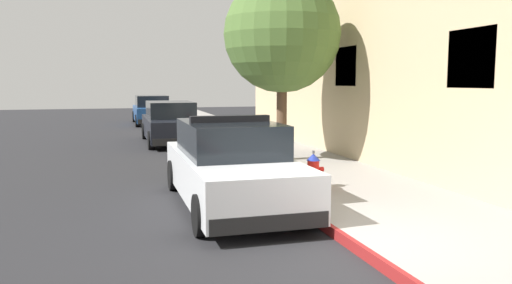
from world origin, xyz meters
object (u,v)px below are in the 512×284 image
(parked_car_dark_far, at_px, (152,111))
(fire_hydrant, at_px, (313,171))
(police_cruiser, at_px, (231,166))
(parked_car_silver_ahead, at_px, (171,124))
(street_tree, at_px, (282,35))

(parked_car_dark_far, xyz_separation_m, fire_hydrant, (1.77, -18.84, -0.23))
(police_cruiser, xyz_separation_m, fire_hydrant, (1.80, 0.37, -0.24))
(parked_car_silver_ahead, distance_m, parked_car_dark_far, 9.06)
(parked_car_silver_ahead, xyz_separation_m, fire_hydrant, (1.76, -9.78, -0.23))
(police_cruiser, distance_m, fire_hydrant, 1.85)
(fire_hydrant, xyz_separation_m, street_tree, (0.59, 3.73, 3.06))
(parked_car_silver_ahead, bearing_deg, fire_hydrant, -79.78)
(parked_car_silver_ahead, relative_size, fire_hydrant, 6.37)
(police_cruiser, distance_m, parked_car_dark_far, 19.22)
(police_cruiser, xyz_separation_m, parked_car_silver_ahead, (0.04, 10.16, -0.00))
(police_cruiser, bearing_deg, parked_car_dark_far, 89.91)
(police_cruiser, relative_size, fire_hydrant, 6.37)
(police_cruiser, height_order, parked_car_silver_ahead, police_cruiser)
(fire_hydrant, relative_size, street_tree, 0.15)
(police_cruiser, distance_m, parked_car_silver_ahead, 10.16)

